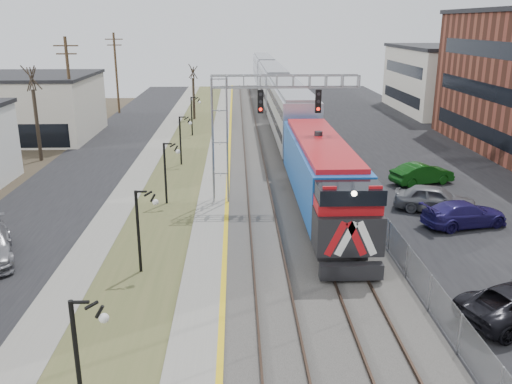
{
  "coord_description": "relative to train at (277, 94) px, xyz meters",
  "views": [
    {
      "loc": [
        0.51,
        -5.18,
        11.13
      ],
      "look_at": [
        1.52,
        22.06,
        2.6
      ],
      "focal_mm": 38.0,
      "sensor_mm": 36.0,
      "label": 1
    }
  ],
  "objects": [
    {
      "name": "fence",
      "position": [
        2.7,
        -25.74,
        -2.12
      ],
      "size": [
        0.04,
        120.0,
        1.6
      ],
      "primitive_type": "cube",
      "color": "gray",
      "rests_on": "ground"
    },
    {
      "name": "track_near",
      "position": [
        -3.5,
        -25.74,
        -2.64
      ],
      "size": [
        1.58,
        120.0,
        0.15
      ],
      "color": "#2D2119",
      "rests_on": "ballast_bed"
    },
    {
      "name": "sidewalk",
      "position": [
        -12.5,
        -25.74,
        -2.88
      ],
      "size": [
        2.0,
        120.0,
        0.08
      ],
      "primitive_type": "cube",
      "color": "gray",
      "rests_on": "ground"
    },
    {
      "name": "car_lot_d",
      "position": [
        7.93,
        -37.41,
        -2.2
      ],
      "size": [
        5.3,
        3.12,
        1.44
      ],
      "primitive_type": "imported",
      "rotation": [
        0.0,
        0.0,
        1.81
      ],
      "color": "navy",
      "rests_on": "ground"
    },
    {
      "name": "platform_edge",
      "position": [
        -5.62,
        -25.74,
        -2.67
      ],
      "size": [
        0.24,
        120.0,
        0.01
      ],
      "primitive_type": "cube",
      "color": "gold",
      "rests_on": "platform"
    },
    {
      "name": "bare_trees",
      "position": [
        -18.16,
        -21.83,
        -0.22
      ],
      "size": [
        12.3,
        42.3,
        5.95
      ],
      "color": "#382D23",
      "rests_on": "ground"
    },
    {
      "name": "signal_gantry",
      "position": [
        -4.28,
        -32.75,
        2.67
      ],
      "size": [
        9.0,
        1.07,
        8.15
      ],
      "color": "gray",
      "rests_on": "ground"
    },
    {
      "name": "platform",
      "position": [
        -6.5,
        -25.74,
        -2.8
      ],
      "size": [
        2.0,
        120.0,
        0.24
      ],
      "primitive_type": "cube",
      "color": "gray",
      "rests_on": "ground"
    },
    {
      "name": "track_far",
      "position": [
        -0.0,
        -25.74,
        -2.64
      ],
      "size": [
        1.58,
        120.0,
        0.15
      ],
      "color": "#2D2119",
      "rests_on": "ballast_bed"
    },
    {
      "name": "ballast_bed",
      "position": [
        -1.5,
        -25.74,
        -2.82
      ],
      "size": [
        8.0,
        120.0,
        0.2
      ],
      "primitive_type": "cube",
      "color": "#595651",
      "rests_on": "ground"
    },
    {
      "name": "car_lot_e",
      "position": [
        7.12,
        -34.86,
        -2.1
      ],
      "size": [
        5.18,
        3.53,
        1.64
      ],
      "primitive_type": "imported",
      "rotation": [
        0.0,
        0.0,
        1.2
      ],
      "color": "slate",
      "rests_on": "ground"
    },
    {
      "name": "parking_lot",
      "position": [
        10.5,
        -25.74,
        -2.9
      ],
      "size": [
        16.0,
        120.0,
        0.04
      ],
      "primitive_type": "cube",
      "color": "black",
      "rests_on": "ground"
    },
    {
      "name": "car_lot_f",
      "position": [
        8.32,
        -28.96,
        -2.16
      ],
      "size": [
        4.85,
        2.95,
        1.51
      ],
      "primitive_type": "imported",
      "rotation": [
        0.0,
        0.0,
        1.89
      ],
      "color": "#0E470F",
      "rests_on": "ground"
    },
    {
      "name": "train",
      "position": [
        0.0,
        0.0,
        0.0
      ],
      "size": [
        3.0,
        85.85,
        5.33
      ],
      "color": "#144FA9",
      "rests_on": "ground"
    },
    {
      "name": "grass_median",
      "position": [
        -9.5,
        -25.74,
        -2.89
      ],
      "size": [
        4.0,
        120.0,
        0.06
      ],
      "primitive_type": "cube",
      "color": "#4B522C",
      "rests_on": "ground"
    },
    {
      "name": "street_west",
      "position": [
        -17.0,
        -25.74,
        -2.9
      ],
      "size": [
        7.0,
        120.0,
        0.04
      ],
      "primitive_type": "cube",
      "color": "black",
      "rests_on": "ground"
    },
    {
      "name": "lampposts",
      "position": [
        -9.5,
        -42.45,
        -0.92
      ],
      "size": [
        0.14,
        62.14,
        4.0
      ],
      "color": "black",
      "rests_on": "ground"
    }
  ]
}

